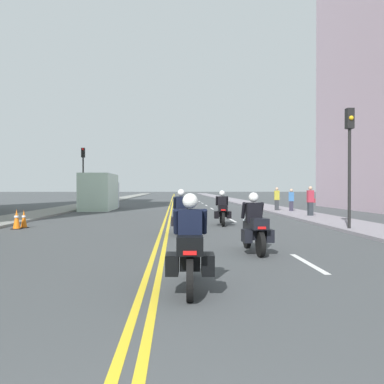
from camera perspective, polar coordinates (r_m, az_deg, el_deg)
ground_plane at (r=48.94m, az=-2.87°, el=-1.43°), size 264.00×264.00×0.00m
sidewalk_left at (r=49.70m, az=-12.42°, el=-1.34°), size 2.72×144.00×0.12m
sidewalk_right at (r=49.55m, az=6.70°, el=-1.34°), size 2.72×144.00×0.12m
centreline_yellow_inner at (r=48.94m, az=-3.01°, el=-1.42°), size 0.12×132.00×0.01m
centreline_yellow_outer at (r=48.94m, az=-2.73°, el=-1.42°), size 0.12×132.00×0.01m
lane_dashes_white at (r=30.11m, az=3.36°, el=-2.67°), size 0.14×56.40×0.01m
motorcycle_0 at (r=6.70m, az=-0.27°, el=-8.31°), size 0.78×2.20×1.62m
motorcycle_1 at (r=10.62m, az=8.90°, el=-5.12°), size 0.78×2.10×1.59m
motorcycle_2 at (r=14.68m, az=-1.54°, el=-3.45°), size 0.77×2.13×1.66m
motorcycle_3 at (r=18.39m, az=4.33°, el=-2.71°), size 0.78×2.26×1.59m
traffic_cone_0 at (r=18.10m, az=-23.73°, el=-3.57°), size 0.37×0.37×0.83m
traffic_cone_2 at (r=18.51m, az=-22.85°, el=-3.55°), size 0.33×0.33×0.78m
traffic_light_near at (r=16.96m, az=21.56°, el=6.03°), size 0.28×0.38×4.83m
traffic_light_far at (r=34.63m, az=-15.27°, el=3.49°), size 0.28×0.38×5.06m
pedestrian_0 at (r=29.20m, az=12.01°, el=-1.01°), size 0.39×0.27×1.75m
pedestrian_1 at (r=28.50m, az=13.98°, el=-1.16°), size 0.41×0.31×1.65m
pedestrian_2 at (r=23.95m, az=16.54°, el=-1.29°), size 0.50×0.27×1.81m
parked_truck at (r=32.35m, az=-12.90°, el=-0.21°), size 2.20×6.50×2.80m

